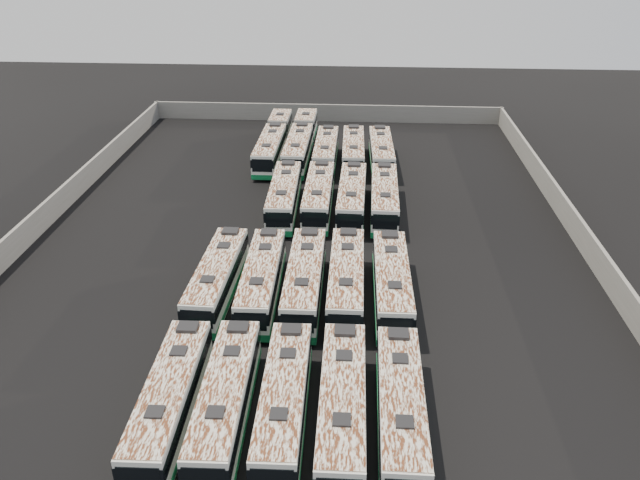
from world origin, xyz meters
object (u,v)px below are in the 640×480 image
at_px(bus_midback_far_right, 384,198).
at_px(bus_back_right, 353,152).
at_px(bus_midfront_left, 262,280).
at_px(bus_back_left, 301,141).
at_px(bus_front_left, 226,400).
at_px(bus_midfront_center, 305,280).
at_px(bus_back_center, 326,152).
at_px(bus_front_far_left, 170,399).
at_px(bus_midfront_far_right, 392,283).
at_px(bus_front_far_right, 401,408).
at_px(bus_midback_left, 284,196).
at_px(bus_back_far_right, 381,152).
at_px(bus_front_right, 342,406).
at_px(bus_midback_right, 352,197).
at_px(bus_midfront_far_left, 217,278).
at_px(bus_front_center, 284,401).
at_px(bus_midback_center, 319,196).
at_px(bus_back_far_left, 274,141).
at_px(bus_midfront_right, 346,281).

height_order(bus_midback_far_right, bus_back_right, bus_midback_far_right).
relative_size(bus_midfront_left, bus_back_left, 0.63).
bearing_deg(bus_back_right, bus_back_left, 152.66).
height_order(bus_front_left, bus_midfront_left, bus_midfront_left).
bearing_deg(bus_midfront_center, bus_back_center, 89.72).
height_order(bus_front_far_left, bus_midfront_far_right, bus_midfront_far_right).
xyz_separation_m(bus_front_far_right, bus_midfront_far_right, (0.01, 12.11, 0.03)).
distance_m(bus_midback_left, bus_back_far_right, 15.20).
bearing_deg(bus_midfront_center, bus_front_right, -76.54).
xyz_separation_m(bus_midfront_center, bus_midback_right, (2.97, 14.47, -0.01)).
bearing_deg(bus_midfront_left, bus_back_right, 76.51).
distance_m(bus_front_far_right, bus_back_left, 42.77).
relative_size(bus_midfront_center, bus_midback_left, 1.00).
height_order(bus_midfront_far_left, bus_back_left, bus_back_left).
distance_m(bus_midfront_far_right, bus_back_far_right, 26.64).
relative_size(bus_front_center, bus_midback_center, 0.97).
bearing_deg(bus_front_far_right, bus_midfront_far_left, 135.12).
height_order(bus_midback_right, bus_back_far_left, bus_midback_right).
distance_m(bus_front_left, bus_back_left, 41.76).
bearing_deg(bus_front_left, bus_back_far_right, 75.70).
distance_m(bus_midback_right, bus_back_far_right, 12.51).
relative_size(bus_front_center, bus_midfront_far_left, 0.98).
bearing_deg(bus_midback_left, bus_midback_center, 2.89).
distance_m(bus_midback_left, bus_back_left, 15.37).
height_order(bus_midfront_right, bus_midback_center, bus_midfront_right).
bearing_deg(bus_midback_center, bus_front_left, -96.51).
xyz_separation_m(bus_front_left, bus_midback_far_right, (8.93, 26.54, 0.02)).
distance_m(bus_front_left, bus_front_center, 3.04).
relative_size(bus_back_far_left, bus_back_left, 0.99).
bearing_deg(bus_front_far_right, bus_back_far_left, 106.33).
height_order(bus_midfront_far_left, bus_midback_right, bus_midback_right).
relative_size(bus_midback_far_right, bus_back_center, 1.04).
height_order(bus_front_right, bus_back_left, bus_back_left).
relative_size(bus_midfront_left, bus_back_far_right, 1.01).
bearing_deg(bus_back_left, bus_midfront_left, -89.33).
bearing_deg(bus_midfront_center, bus_front_center, -90.49).
xyz_separation_m(bus_midfront_left, bus_midfront_far_right, (8.92, 0.05, 0.02)).
bearing_deg(bus_front_far_left, bus_midback_far_right, 64.87).
distance_m(bus_front_far_left, bus_midback_left, 26.71).
bearing_deg(bus_midfront_right, bus_midfront_far_left, -178.77).
relative_size(bus_midback_right, bus_back_center, 1.04).
relative_size(bus_midfront_left, bus_midback_left, 0.98).
xyz_separation_m(bus_front_right, bus_midfront_left, (-5.94, 12.12, -0.02)).
height_order(bus_midback_center, bus_back_far_left, bus_midback_center).
bearing_deg(bus_back_far_left, bus_midback_right, -58.90).
relative_size(bus_front_left, bus_midfront_center, 0.98).
bearing_deg(bus_back_far_left, bus_midfront_far_right, -67.65).
bearing_deg(bus_midfront_right, bus_back_right, 89.92).
bearing_deg(bus_back_left, bus_front_far_right, -77.33).
bearing_deg(bus_back_right, bus_midfront_right, -90.79).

